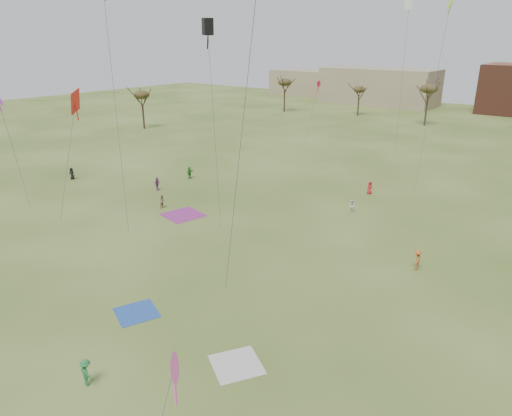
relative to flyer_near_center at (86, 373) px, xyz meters
The scene contains 16 objects.
ground 4.63m from the flyer_near_center, 101.34° to the left, with size 260.00×260.00×0.00m, color #3C551A.
flyer_near_center is the anchor object (origin of this frame).
spectator_fore_b 28.62m from the flyer_near_center, 130.17° to the left, with size 0.74×0.58×1.52m, color #94775E.
flyer_mid_a 42.87m from the flyer_near_center, 149.27° to the left, with size 0.79×0.52×1.62m, color black.
flyer_mid_b 26.55m from the flyer_near_center, 68.82° to the left, with size 1.13×0.65×1.74m, color #BD5C23.
spectator_mid_d 35.27m from the flyer_near_center, 132.85° to the left, with size 0.99×0.41×1.70m, color #873A8D.
spectator_mid_e 33.63m from the flyer_near_center, 91.41° to the left, with size 0.71×0.55×1.45m, color white.
flyer_far_a 40.34m from the flyer_near_center, 127.38° to the left, with size 1.53×0.49×1.65m, color #30822B.
flyer_far_b 40.94m from the flyer_near_center, 92.88° to the left, with size 0.79×0.51×1.61m, color red.
blanket_blue 7.28m from the flyer_near_center, 119.98° to the left, with size 2.72×2.72×0.03m, color #2751AA.
blanket_cream 8.43m from the flyer_near_center, 49.08° to the left, with size 2.79×2.79×0.03m, color silver.
blanket_plum 26.34m from the flyer_near_center, 124.65° to the left, with size 3.84×3.84×0.03m, color #932D80.
kites_aloft 39.25m from the flyer_near_center, 97.05° to the left, with size 68.72×67.78×23.50m.
tree_line 83.91m from the flyer_near_center, 92.56° to the left, with size 117.44×49.32×8.91m.
building_tan 124.81m from the flyer_near_center, 106.72° to the left, with size 32.00×14.00×10.00m, color #937F60.
building_tan_west 142.64m from the flyer_near_center, 117.52° to the left, with size 20.00×12.00×8.00m, color #937F60.
Camera 1 is at (21.06, -15.19, 18.16)m, focal length 32.51 mm.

